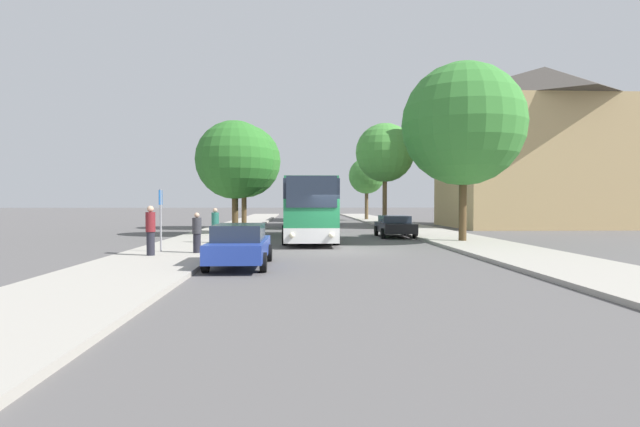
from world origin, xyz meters
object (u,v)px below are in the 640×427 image
Objects in this scene: bus_front at (310,208)px; pedestrian_walking_back at (197,233)px; pedestrian_waiting_far at (151,230)px; tree_right_mid at (385,153)px; bus_stop_sign at (161,213)px; tree_left_near at (244,161)px; parked_car_left_curb at (240,244)px; tree_right_far at (463,124)px; pedestrian_waiting_near at (215,225)px; parked_car_right_near at (395,226)px; bus_middle at (305,207)px; bus_rear at (305,205)px; tree_right_near at (367,176)px; tree_left_far at (235,160)px.

pedestrian_walking_back is (-4.71, -8.52, -0.86)m from bus_front.
tree_right_mid reaches higher than pedestrian_waiting_far.
bus_stop_sign is 0.31× the size of tree_left_near.
parked_car_left_curb is at bearing -46.13° from bus_stop_sign.
pedestrian_waiting_near is at bearing -176.49° from tree_right_far.
parked_car_right_near is (5.28, 1.92, -1.10)m from bus_front.
bus_middle is 23.93m from pedestrian_walking_back.
bus_stop_sign is at bearing 18.18° from pedestrian_waiting_far.
tree_right_mid is 0.98× the size of tree_right_far.
parked_car_left_curb is 1.05× the size of parked_car_right_near.
pedestrian_waiting_near is (-4.95, -33.24, -0.76)m from bus_rear.
parked_car_left_curb is at bearing 60.43° from parked_car_right_near.
bus_front is 12.83m from tree_left_near.
pedestrian_waiting_near is at bearing -97.77° from bus_rear.
bus_middle is at bearing -90.13° from bus_rear.
tree_left_near is 0.90× the size of tree_right_mid.
tree_left_near is (-5.13, -18.32, 3.60)m from bus_rear.
bus_front is 1.48× the size of tree_left_near.
tree_right_near is at bearing -145.02° from pedestrian_waiting_near.
tree_left_near is at bearing -158.35° from tree_right_mid.
bus_middle is 4.23× the size of bus_stop_sign.
parked_car_right_near is 14.45m from pedestrian_walking_back.
pedestrian_walking_back is at bearing -89.24° from tree_left_near.
pedestrian_walking_back is at bearing 123.26° from parked_car_left_curb.
pedestrian_waiting_far is 29.32m from tree_right_mid.
bus_front is at bearing -177.22° from pedestrian_waiting_near.
tree_right_far reaches higher than bus_rear.
tree_right_far is (2.64, -4.79, 5.50)m from parked_car_right_near.
tree_right_near is at bearing 76.39° from bus_front.
bus_rear is 33.62m from pedestrian_waiting_near.
tree_right_far is at bearing -48.22° from pedestrian_waiting_far.
bus_stop_sign is at bearing -104.53° from bus_middle.
bus_rear is 33.67m from tree_right_far.
pedestrian_waiting_far is (-6.43, -39.02, -0.66)m from bus_rear.
pedestrian_waiting_near is 0.24× the size of tree_right_near.
pedestrian_waiting_far is 0.21× the size of tree_right_mid.
bus_front is at bearing 20.60° from parked_car_right_near.
bus_front reaches higher than bus_rear.
parked_car_right_near is 16.19m from pedestrian_waiting_far.
parked_car_right_near is 11.50m from pedestrian_waiting_near.
bus_middle is 25.15m from pedestrian_waiting_far.
tree_right_mid reaches higher than pedestrian_waiting_near.
pedestrian_waiting_far reaches higher than parked_car_left_curb.
bus_rear is 1.60× the size of tree_right_near.
bus_middle is at bearing -10.39° from pedestrian_walking_back.
tree_right_mid is at bearing -10.73° from pedestrian_waiting_far.
pedestrian_waiting_far is at bearing -96.95° from tree_left_far.
bus_middle is at bearing 74.69° from bus_stop_sign.
bus_front reaches higher than pedestrian_waiting_near.
pedestrian_walking_back is (-9.98, -10.44, 0.25)m from parked_car_right_near.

